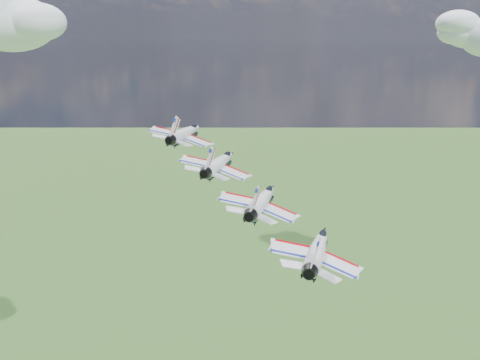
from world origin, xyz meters
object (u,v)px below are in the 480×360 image
at_px(jet_1, 220,162).
at_px(jet_3, 318,248).
at_px(jet_2, 263,200).
at_px(jet_0, 186,133).

distance_m(jet_1, jet_3, 24.51).
relative_size(jet_1, jet_2, 1.00).
distance_m(jet_2, jet_3, 12.26).
xyz_separation_m(jet_0, jet_2, (18.93, -14.57, -5.49)).
relative_size(jet_2, jet_3, 1.00).
xyz_separation_m(jet_1, jet_2, (9.47, -7.28, -2.75)).
bearing_deg(jet_2, jet_1, 136.07).
relative_size(jet_1, jet_3, 1.00).
relative_size(jet_0, jet_2, 1.00).
height_order(jet_1, jet_2, jet_1).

